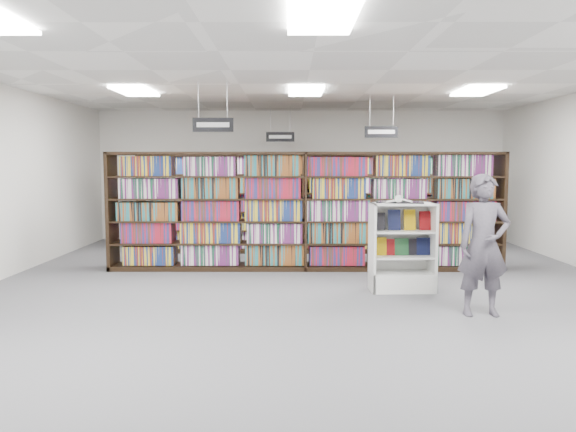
{
  "coord_description": "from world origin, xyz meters",
  "views": [
    {
      "loc": [
        -0.28,
        -8.0,
        1.89
      ],
      "look_at": [
        -0.31,
        0.5,
        1.1
      ],
      "focal_mm": 35.0,
      "sensor_mm": 36.0,
      "label": 1
    }
  ],
  "objects_px": {
    "shopper": "(484,245)",
    "endcap_display": "(401,260)",
    "open_book": "(399,201)",
    "bookshelf_row_near": "(305,211)"
  },
  "relations": [
    {
      "from": "shopper",
      "to": "endcap_display",
      "type": "bearing_deg",
      "value": 116.62
    },
    {
      "from": "endcap_display",
      "to": "open_book",
      "type": "relative_size",
      "value": 1.77
    },
    {
      "from": "open_book",
      "to": "bookshelf_row_near",
      "type": "bearing_deg",
      "value": 138.83
    },
    {
      "from": "open_book",
      "to": "shopper",
      "type": "xyz_separation_m",
      "value": [
        0.79,
        -1.4,
        -0.46
      ]
    },
    {
      "from": "endcap_display",
      "to": "shopper",
      "type": "xyz_separation_m",
      "value": [
        0.74,
        -1.38,
        0.43
      ]
    },
    {
      "from": "endcap_display",
      "to": "shopper",
      "type": "distance_m",
      "value": 1.62
    },
    {
      "from": "bookshelf_row_near",
      "to": "endcap_display",
      "type": "relative_size",
      "value": 5.31
    },
    {
      "from": "bookshelf_row_near",
      "to": "open_book",
      "type": "relative_size",
      "value": 9.42
    },
    {
      "from": "shopper",
      "to": "bookshelf_row_near",
      "type": "bearing_deg",
      "value": 122.88
    },
    {
      "from": "bookshelf_row_near",
      "to": "endcap_display",
      "type": "xyz_separation_m",
      "value": [
        1.39,
        -1.72,
        -0.6
      ]
    }
  ]
}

